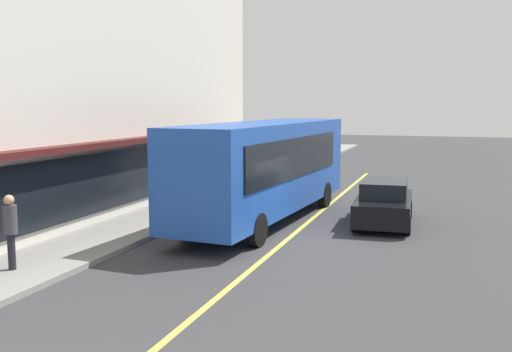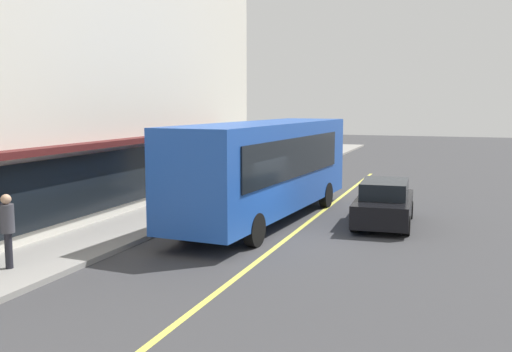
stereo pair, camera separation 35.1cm
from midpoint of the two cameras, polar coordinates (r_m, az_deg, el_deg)
ground at (r=17.45m, az=3.23°, el=-6.57°), size 120.00×120.00×0.00m
sidewalk at (r=19.56m, az=-11.85°, el=-4.98°), size 80.00×2.67×0.15m
lane_centre_stripe at (r=17.45m, az=3.23°, el=-6.56°), size 36.00×0.16×0.01m
bus at (r=20.21m, az=1.54°, el=1.05°), size 11.28×3.31×3.50m
car_black at (r=20.26m, az=13.08°, el=-2.67°), size 4.38×2.03×1.52m
pedestrian_waiting at (r=27.32m, az=-1.96°, el=1.13°), size 0.34×0.34×1.83m
pedestrian_near_storefront at (r=15.13m, az=-22.85°, el=-4.38°), size 0.34×0.34×1.84m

